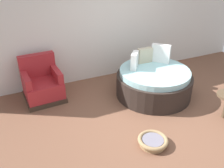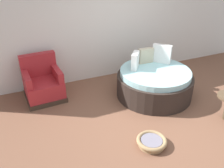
# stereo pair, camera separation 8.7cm
# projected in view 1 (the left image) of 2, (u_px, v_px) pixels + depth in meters

# --- Properties ---
(ground_plane) EXTENTS (8.00, 8.00, 0.02)m
(ground_plane) POSITION_uv_depth(u_px,v_px,m) (157.00, 120.00, 4.68)
(ground_plane) COLOR brown
(back_wall) EXTENTS (8.00, 0.12, 2.84)m
(back_wall) POSITION_uv_depth(u_px,v_px,m) (110.00, 20.00, 5.80)
(back_wall) COLOR silver
(back_wall) RESTS_ON ground_plane
(round_daybed) EXTENTS (1.66, 1.66, 1.03)m
(round_daybed) POSITION_uv_depth(u_px,v_px,m) (154.00, 82.00, 5.36)
(round_daybed) COLOR #2D231E
(round_daybed) RESTS_ON ground_plane
(red_armchair) EXTENTS (0.84, 0.84, 0.94)m
(red_armchair) POSITION_uv_depth(u_px,v_px,m) (42.00, 85.00, 5.22)
(red_armchair) COLOR #38281E
(red_armchair) RESTS_ON ground_plane
(pet_basket) EXTENTS (0.51, 0.51, 0.13)m
(pet_basket) POSITION_uv_depth(u_px,v_px,m) (153.00, 141.00, 4.03)
(pet_basket) COLOR #9E7F56
(pet_basket) RESTS_ON ground_plane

